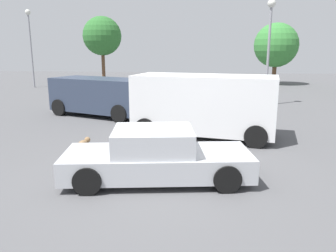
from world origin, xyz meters
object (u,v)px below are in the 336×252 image
Objects in this scene: suv_dark at (100,95)px; light_post_mid at (30,35)px; dog at (84,143)px; light_post_near at (270,34)px; sedan_foreground at (156,157)px; van_white at (204,104)px.

light_post_mid is at bearing 150.15° from suv_dark.
dog is 12.72m from light_post_near.
dog is at bearing -56.89° from suv_dark.
sedan_foreground is 0.74× the size of light_post_mid.
suv_dark is 15.42m from light_post_mid.
van_white reaches higher than sedan_foreground.
van_white is at bearing -13.77° from suv_dark.
suv_dark is at bearing -23.48° from van_white.
dog is 4.51m from van_white.
suv_dark reaches higher than dog.
dog is at bearing -125.46° from light_post_near.
suv_dark is 0.80× the size of light_post_mid.
dog is 0.12× the size of light_post_near.
light_post_near reaches higher than dog.
light_post_mid is (-13.82, 19.20, 3.75)m from sedan_foreground.
dog is at bearing 133.18° from sedan_foreground.
light_post_near is 19.63m from light_post_mid.
light_post_near is (7.05, 9.90, 3.74)m from dog.
light_post_near is (3.36, 7.49, 2.78)m from van_white.
sedan_foreground reaches higher than dog.
light_post_near is (8.44, 4.15, 2.99)m from suv_dark.
sedan_foreground is at bearing 86.64° from van_white.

